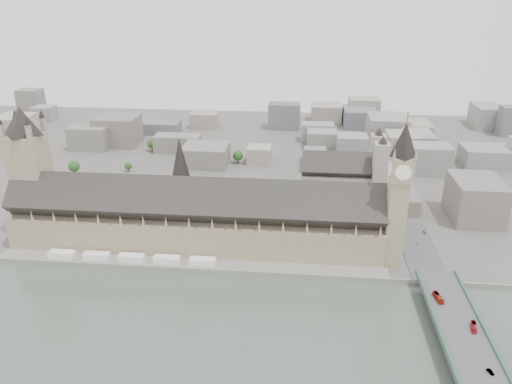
# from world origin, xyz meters

# --- Properties ---
(ground) EXTENTS (900.00, 900.00, 0.00)m
(ground) POSITION_xyz_m (0.00, 0.00, 0.00)
(ground) COLOR #595651
(ground) RESTS_ON ground
(embankment_wall) EXTENTS (600.00, 1.50, 3.00)m
(embankment_wall) POSITION_xyz_m (0.00, -15.00, 1.50)
(embankment_wall) COLOR gray
(embankment_wall) RESTS_ON ground
(river_terrace) EXTENTS (270.00, 15.00, 2.00)m
(river_terrace) POSITION_xyz_m (0.00, -7.50, 1.00)
(river_terrace) COLOR gray
(river_terrace) RESTS_ON ground
(terrace_tents) EXTENTS (118.00, 7.00, 4.00)m
(terrace_tents) POSITION_xyz_m (-40.00, -7.00, 4.00)
(terrace_tents) COLOR white
(terrace_tents) RESTS_ON river_terrace
(palace_of_westminster) EXTENTS (265.00, 40.73, 55.44)m
(palace_of_westminster) POSITION_xyz_m (0.00, 19.70, 22.71)
(palace_of_westminster) COLOR gray
(palace_of_westminster) RESTS_ON ground
(elizabeth_tower) EXTENTS (17.00, 17.00, 107.50)m
(elizabeth_tower) POSITION_xyz_m (138.00, 8.00, 58.09)
(elizabeth_tower) COLOR gray
(elizabeth_tower) RESTS_ON ground
(victoria_tower) EXTENTS (30.00, 30.00, 100.00)m
(victoria_tower) POSITION_xyz_m (-122.00, 26.00, 55.20)
(victoria_tower) COLOR gray
(victoria_tower) RESTS_ON ground
(central_tower) EXTENTS (13.00, 13.00, 48.00)m
(central_tower) POSITION_xyz_m (-10.00, 26.00, 57.92)
(central_tower) COLOR gray
(central_tower) RESTS_ON ground
(westminster_bridge) EXTENTS (25.00, 325.00, 10.25)m
(westminster_bridge) POSITION_xyz_m (162.00, -87.50, 5.12)
(westminster_bridge) COLOR #474749
(westminster_bridge) RESTS_ON ground
(westminster_abbey) EXTENTS (68.00, 36.00, 64.00)m
(westminster_abbey) POSITION_xyz_m (110.92, 95.00, 25.08)
(westminster_abbey) COLOR gray
(westminster_abbey) RESTS_ON ground
(city_skyline_inland) EXTENTS (720.00, 360.00, 38.00)m
(city_skyline_inland) POSITION_xyz_m (0.00, 245.00, 19.00)
(city_skyline_inland) COLOR gray
(city_skyline_inland) RESTS_ON ground
(park_trees) EXTENTS (110.00, 30.00, 15.00)m
(park_trees) POSITION_xyz_m (-10.00, 60.00, 7.50)
(park_trees) COLOR #264A1A
(park_trees) RESTS_ON ground
(red_bus_north) EXTENTS (4.31, 11.15, 3.03)m
(red_bus_north) POSITION_xyz_m (155.94, -46.86, 11.77)
(red_bus_north) COLOR #AF2914
(red_bus_north) RESTS_ON westminster_bridge
(red_bus_south) EXTENTS (4.23, 9.91, 2.69)m
(red_bus_south) POSITION_xyz_m (168.39, -72.25, 11.59)
(red_bus_south) COLOR red
(red_bus_south) RESTS_ON westminster_bridge
(car_silver) EXTENTS (2.81, 4.42, 1.38)m
(car_silver) POSITION_xyz_m (166.34, -105.04, 10.94)
(car_silver) COLOR gray
(car_silver) RESTS_ON westminster_bridge
(car_approach) EXTENTS (2.22, 4.84, 1.37)m
(car_approach) POSITION_xyz_m (166.01, 37.88, 10.94)
(car_approach) COLOR gray
(car_approach) RESTS_ON westminster_bridge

